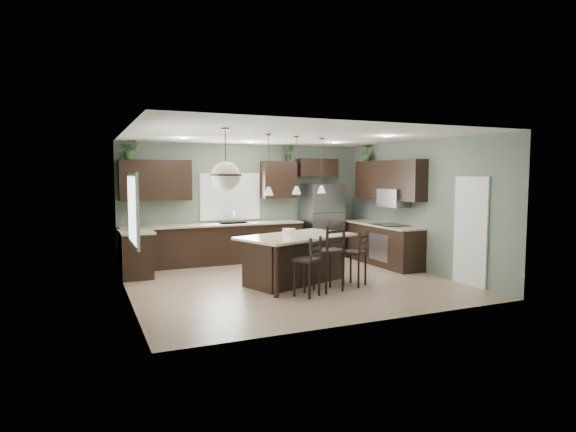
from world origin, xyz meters
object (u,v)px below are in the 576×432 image
at_px(plant_back_left, 130,150).
at_px(refrigerator, 322,221).
at_px(bar_stool_left, 307,266).
at_px(bar_stool_center, 328,258).
at_px(kitchen_island, 296,259).
at_px(serving_dish, 289,232).
at_px(bar_stool_right, 355,258).

bearing_deg(plant_back_left, refrigerator, -3.46).
xyz_separation_m(refrigerator, bar_stool_left, (-2.06, -3.38, -0.41)).
bearing_deg(bar_stool_center, refrigerator, 55.10).
bearing_deg(kitchen_island, serving_dish, 180.00).
height_order(kitchen_island, plant_back_left, plant_back_left).
xyz_separation_m(bar_stool_right, plant_back_left, (-3.63, 3.31, 2.09)).
distance_m(bar_stool_center, plant_back_left, 5.00).
distance_m(refrigerator, plant_back_left, 4.84).
distance_m(kitchen_island, serving_dish, 0.57).
relative_size(kitchen_island, bar_stool_center, 1.81).
xyz_separation_m(refrigerator, kitchen_island, (-1.80, -2.39, -0.46)).
relative_size(refrigerator, bar_stool_center, 1.54).
relative_size(kitchen_island, bar_stool_left, 2.09).
height_order(serving_dish, plant_back_left, plant_back_left).
relative_size(bar_stool_center, bar_stool_right, 1.16).
height_order(serving_dish, bar_stool_center, bar_stool_center).
xyz_separation_m(refrigerator, plant_back_left, (-4.53, 0.27, 1.69)).
xyz_separation_m(kitchen_island, bar_stool_right, (0.90, -0.64, 0.06)).
bearing_deg(kitchen_island, bar_stool_right, -55.49).
relative_size(serving_dish, bar_stool_center, 0.20).
relative_size(serving_dish, plant_back_left, 0.57).
distance_m(serving_dish, bar_stool_right, 1.32).
height_order(bar_stool_center, bar_stool_right, bar_stool_center).
bearing_deg(bar_stool_right, plant_back_left, 104.16).
xyz_separation_m(refrigerator, serving_dish, (-1.99, -2.46, 0.07)).
height_order(refrigerator, serving_dish, refrigerator).
bearing_deg(plant_back_left, bar_stool_right, -42.36).
distance_m(bar_stool_left, bar_stool_center, 0.55).
height_order(kitchen_island, serving_dish, serving_dish).
bearing_deg(kitchen_island, bar_stool_left, -124.49).
bearing_deg(kitchen_island, bar_stool_center, -91.92).
height_order(refrigerator, bar_stool_left, refrigerator).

